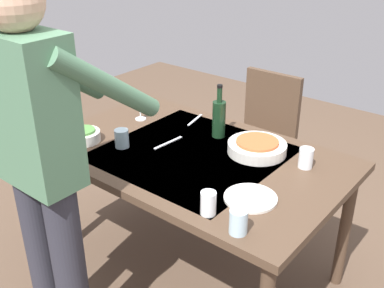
# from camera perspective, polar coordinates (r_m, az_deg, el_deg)

# --- Properties ---
(ground_plane) EXTENTS (6.00, 6.00, 0.00)m
(ground_plane) POSITION_cam_1_polar(r_m,az_deg,el_deg) (2.79, 0.00, -14.89)
(ground_plane) COLOR brown
(dining_table) EXTENTS (1.54, 0.96, 0.75)m
(dining_table) POSITION_cam_1_polar(r_m,az_deg,el_deg) (2.39, 0.00, -2.62)
(dining_table) COLOR #4C3828
(dining_table) RESTS_ON ground_plane
(chair_near) EXTENTS (0.40, 0.40, 0.91)m
(chair_near) POSITION_cam_1_polar(r_m,az_deg,el_deg) (3.14, 8.73, 1.47)
(chair_near) COLOR #352114
(chair_near) RESTS_ON ground_plane
(person_server) EXTENTS (0.42, 0.61, 1.69)m
(person_server) POSITION_cam_1_polar(r_m,az_deg,el_deg) (1.93, -17.89, -1.89)
(person_server) COLOR #2D2D38
(person_server) RESTS_ON ground_plane
(wine_bottle) EXTENTS (0.07, 0.07, 0.30)m
(wine_bottle) POSITION_cam_1_polar(r_m,az_deg,el_deg) (2.50, 3.34, 3.28)
(wine_bottle) COLOR black
(wine_bottle) RESTS_ON dining_table
(wine_glass_left) EXTENTS (0.07, 0.07, 0.15)m
(wine_glass_left) POSITION_cam_1_polar(r_m,az_deg,el_deg) (2.73, -6.45, 5.06)
(wine_glass_left) COLOR white
(wine_glass_left) RESTS_ON dining_table
(water_cup_near_left) EXTENTS (0.07, 0.07, 0.10)m
(water_cup_near_left) POSITION_cam_1_polar(r_m,az_deg,el_deg) (1.78, 5.75, -9.52)
(water_cup_near_left) COLOR silver
(water_cup_near_left) RESTS_ON dining_table
(water_cup_near_right) EXTENTS (0.07, 0.07, 0.10)m
(water_cup_near_right) POSITION_cam_1_polar(r_m,az_deg,el_deg) (2.43, -8.67, 0.69)
(water_cup_near_right) COLOR silver
(water_cup_near_right) RESTS_ON dining_table
(water_cup_far_left) EXTENTS (0.07, 0.07, 0.10)m
(water_cup_far_left) POSITION_cam_1_polar(r_m,az_deg,el_deg) (2.27, 13.88, -1.69)
(water_cup_far_left) COLOR silver
(water_cup_far_left) RESTS_ON dining_table
(water_cup_far_right) EXTENTS (0.07, 0.07, 0.10)m
(water_cup_far_right) POSITION_cam_1_polar(r_m,az_deg,el_deg) (1.87, 2.03, -7.31)
(water_cup_far_right) COLOR silver
(water_cup_far_right) RESTS_ON dining_table
(serving_bowl_pasta) EXTENTS (0.30, 0.30, 0.07)m
(serving_bowl_pasta) POSITION_cam_1_polar(r_m,az_deg,el_deg) (2.37, 8.04, -0.35)
(serving_bowl_pasta) COLOR silver
(serving_bowl_pasta) RESTS_ON dining_table
(side_bowl_salad) EXTENTS (0.18, 0.18, 0.07)m
(side_bowl_salad) POSITION_cam_1_polar(r_m,az_deg,el_deg) (2.54, -13.26, 1.05)
(side_bowl_salad) COLOR silver
(side_bowl_salad) RESTS_ON dining_table
(dinner_plate_near) EXTENTS (0.23, 0.23, 0.01)m
(dinner_plate_near) POSITION_cam_1_polar(r_m,az_deg,el_deg) (2.00, 7.23, -6.63)
(dinner_plate_near) COLOR silver
(dinner_plate_near) RESTS_ON dining_table
(table_knife) EXTENTS (0.03, 0.20, 0.00)m
(table_knife) POSITION_cam_1_polar(r_m,az_deg,el_deg) (2.46, -2.95, 0.16)
(table_knife) COLOR silver
(table_knife) RESTS_ON dining_table
(table_fork) EXTENTS (0.05, 0.18, 0.00)m
(table_fork) POSITION_cam_1_polar(r_m,az_deg,el_deg) (2.74, 0.39, 3.01)
(table_fork) COLOR silver
(table_fork) RESTS_ON dining_table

